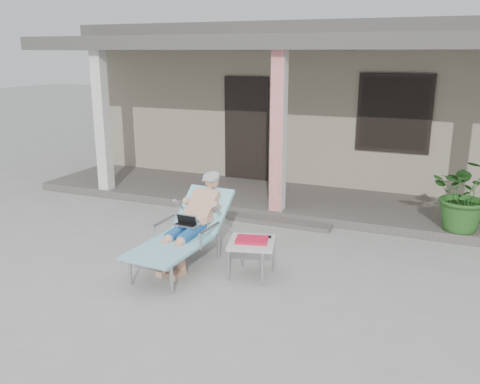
% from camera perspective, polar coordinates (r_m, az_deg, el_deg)
% --- Properties ---
extents(ground, '(60.00, 60.00, 0.00)m').
position_cam_1_polar(ground, '(6.81, -1.75, -8.19)').
color(ground, '#9E9E99').
rests_on(ground, ground).
extents(house, '(10.40, 5.40, 3.30)m').
position_cam_1_polar(house, '(12.48, 10.84, 10.32)').
color(house, gray).
rests_on(house, ground).
extents(porch_deck, '(10.00, 2.00, 0.15)m').
position_cam_1_polar(porch_deck, '(9.43, 5.82, -0.96)').
color(porch_deck, '#605B56').
rests_on(porch_deck, ground).
extents(porch_overhang, '(10.00, 2.30, 2.85)m').
position_cam_1_polar(porch_overhang, '(9.00, 6.20, 15.76)').
color(porch_overhang, silver).
rests_on(porch_overhang, porch_deck).
extents(porch_step, '(2.00, 0.30, 0.07)m').
position_cam_1_polar(porch_step, '(8.40, 3.49, -3.26)').
color(porch_step, '#605B56').
rests_on(porch_step, ground).
extents(lounger, '(0.77, 1.86, 1.19)m').
position_cam_1_polar(lounger, '(6.66, -5.85, -2.09)').
color(lounger, '#B7B7BC').
rests_on(lounger, ground).
extents(side_table, '(0.68, 0.68, 0.50)m').
position_cam_1_polar(side_table, '(6.34, 1.34, -5.90)').
color(side_table, beige).
rests_on(side_table, ground).
extents(potted_palm, '(1.10, 0.98, 1.12)m').
position_cam_1_polar(potted_palm, '(8.18, 24.09, -0.21)').
color(potted_palm, '#26591E').
rests_on(potted_palm, porch_deck).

